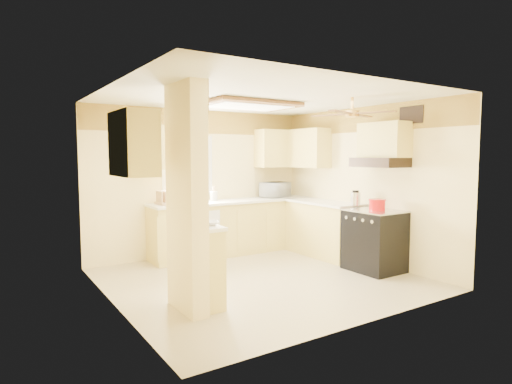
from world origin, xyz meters
TOP-DOWN VIEW (x-y plane):
  - floor at (0.00, 0.00)m, footprint 4.00×4.00m
  - ceiling at (0.00, 0.00)m, footprint 4.00×4.00m
  - wall_back at (0.00, 1.90)m, footprint 4.00×0.00m
  - wall_front at (0.00, -1.90)m, footprint 4.00×0.00m
  - wall_left at (-2.00, 0.00)m, footprint 0.00×3.80m
  - wall_right at (2.00, 0.00)m, footprint 0.00×3.80m
  - wallpaper_border at (0.00, 1.88)m, footprint 4.00×0.02m
  - partition_column at (-1.35, -0.55)m, footprint 0.20×0.70m
  - partition_ledge at (-1.13, -0.55)m, footprint 0.25×0.55m
  - ledge_top at (-1.13, -0.55)m, footprint 0.28×0.58m
  - lower_cabinets_back at (0.50, 1.60)m, footprint 3.00×0.60m
  - lower_cabinets_right at (1.70, 0.60)m, footprint 0.60×1.40m
  - countertop_back at (0.50, 1.59)m, footprint 3.04×0.64m
  - countertop_right at (1.69, 0.60)m, footprint 0.64×1.44m
  - dishwasher_panel at (-0.25, 1.29)m, footprint 0.58×0.02m
  - window at (-0.25, 1.89)m, footprint 0.92×0.02m
  - upper_cab_back_left at (-0.85, 1.72)m, footprint 0.60×0.35m
  - upper_cab_back_right at (1.55, 1.72)m, footprint 0.90×0.35m
  - upper_cab_right at (1.82, 1.25)m, footprint 0.35×1.00m
  - upper_cab_left_wall at (-1.82, -0.25)m, footprint 0.35×0.75m
  - upper_cab_over_stove at (1.82, -0.55)m, footprint 0.35×0.76m
  - stove at (1.67, -0.55)m, footprint 0.68×0.77m
  - range_hood at (1.74, -0.55)m, footprint 0.50×0.76m
  - poster_menu at (-1.24, -0.55)m, footprint 0.02×0.42m
  - poster_nashville at (-1.24, -0.55)m, footprint 0.02×0.42m
  - ceiling_light_panel at (0.10, 0.50)m, footprint 1.35×0.95m
  - ceiling_fan at (1.00, -0.70)m, footprint 1.15×1.15m
  - vent_grate at (1.98, -0.90)m, footprint 0.02×0.40m
  - microwave at (1.40, 1.63)m, footprint 0.54×0.40m
  - bowl at (-1.09, -0.59)m, footprint 0.25×0.25m
  - dutch_oven at (1.66, -0.59)m, footprint 0.25×0.25m
  - kettle at (1.73, -0.10)m, footprint 0.15×0.15m
  - dish_rack at (-0.70, 1.63)m, footprint 0.41×0.32m
  - utensil_crock at (0.16, 1.72)m, footprint 0.12×0.12m

SIDE VIEW (x-z plane):
  - floor at x=0.00m, z-range 0.00..0.00m
  - dishwasher_panel at x=-0.25m, z-range 0.03..0.83m
  - partition_ledge at x=-1.13m, z-range 0.00..0.90m
  - lower_cabinets_back at x=0.50m, z-range 0.00..0.90m
  - lower_cabinets_right at x=1.70m, z-range 0.00..0.90m
  - stove at x=1.67m, z-range 0.00..0.92m
  - ledge_top at x=-1.13m, z-range 0.90..0.94m
  - countertop_back at x=0.50m, z-range 0.90..0.94m
  - countertop_right at x=1.69m, z-range 0.90..0.94m
  - bowl at x=-1.09m, z-range 0.94..0.99m
  - dutch_oven at x=1.66m, z-range 0.92..1.08m
  - dish_rack at x=-0.70m, z-range 0.91..1.13m
  - utensil_crock at x=0.16m, z-range 0.90..1.15m
  - kettle at x=1.73m, z-range 0.93..1.17m
  - microwave at x=1.40m, z-range 0.94..1.22m
  - poster_nashville at x=-1.24m, z-range 0.92..1.48m
  - wall_back at x=0.00m, z-range -0.75..3.25m
  - wall_front at x=0.00m, z-range -0.75..3.25m
  - wall_left at x=-2.00m, z-range -0.65..3.15m
  - wall_right at x=2.00m, z-range -0.65..3.15m
  - partition_column at x=-1.35m, z-range 0.00..2.50m
  - window at x=-0.25m, z-range 1.04..2.06m
  - range_hood at x=1.74m, z-range 1.55..1.69m
  - upper_cab_back_left at x=-0.85m, z-range 1.50..2.20m
  - upper_cab_back_right at x=1.55m, z-range 1.50..2.20m
  - upper_cab_right at x=1.82m, z-range 1.50..2.20m
  - upper_cab_left_wall at x=-1.82m, z-range 1.50..2.20m
  - poster_menu at x=-1.24m, z-range 1.57..2.14m
  - upper_cab_over_stove at x=1.82m, z-range 1.69..2.21m
  - ceiling_fan at x=1.00m, z-range 2.16..2.42m
  - wallpaper_border at x=0.00m, z-range 2.10..2.50m
  - vent_grate at x=1.98m, z-range 2.17..2.42m
  - ceiling_light_panel at x=0.10m, z-range 2.42..2.49m
  - ceiling at x=0.00m, z-range 2.50..2.50m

